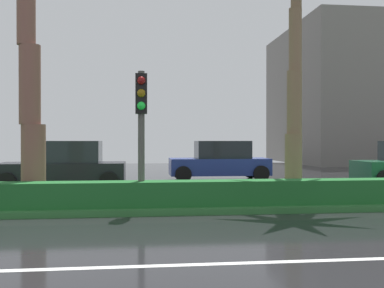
{
  "coord_description": "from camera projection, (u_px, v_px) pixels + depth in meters",
  "views": [
    {
      "loc": [
        5.29,
        -4.1,
        1.72
      ],
      "look_at": [
        7.11,
        11.59,
        1.61
      ],
      "focal_mm": 41.57,
      "sensor_mm": 36.0,
      "label": 1
    }
  ],
  "objects": [
    {
      "name": "traffic_signal_median_right",
      "position": [
        141.0,
        113.0,
        10.71
      ],
      "size": [
        0.28,
        0.43,
        3.26
      ],
      "color": "#4C4C47",
      "rests_on": "median_strip"
    },
    {
      "name": "car_in_traffic_third",
      "position": [
        64.0,
        166.0,
        15.57
      ],
      "size": [
        4.3,
        2.02,
        1.72
      ],
      "rotation": [
        0.0,
        0.0,
        3.14
      ],
      "color": "black",
      "rests_on": "ground_plane"
    },
    {
      "name": "car_in_traffic_fourth",
      "position": [
        220.0,
        161.0,
        19.43
      ],
      "size": [
        4.3,
        2.02,
        1.72
      ],
      "rotation": [
        0.0,
        0.0,
        3.14
      ],
      "color": "navy",
      "rests_on": "ground_plane"
    }
  ]
}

